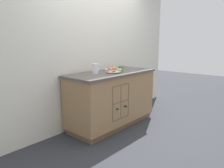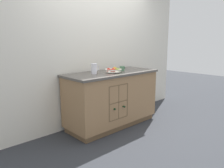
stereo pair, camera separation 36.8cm
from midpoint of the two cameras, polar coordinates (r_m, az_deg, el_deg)
The scene contains 6 objects.
ground_plane at distance 3.89m, azimuth 2.76°, elevation -10.54°, with size 14.00×14.00×0.00m, color #2D3035.
back_wall at distance 3.90m, azimuth -1.22°, elevation 8.78°, with size 4.40×0.06×2.55m, color silver.
kitchen_island at distance 3.74m, azimuth 2.83°, elevation -3.84°, with size 1.66×0.70×0.93m.
fruit_bowl at distance 3.60m, azimuth 3.30°, elevation 3.63°, with size 0.28×0.28×0.09m.
white_pitcher at distance 3.44m, azimuth -1.64°, elevation 4.09°, with size 0.15×0.10×0.16m.
ceramic_mug at distance 3.83m, azimuth 5.42°, elevation 4.07°, with size 0.12×0.08×0.08m.
Camera 2 is at (-2.48, -2.64, 1.44)m, focal length 35.00 mm.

